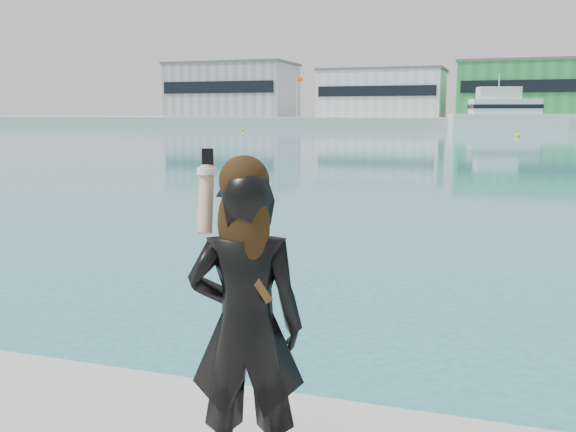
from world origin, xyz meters
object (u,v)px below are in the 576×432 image
(motor_yacht, at_px, (508,114))
(woman, at_px, (246,318))
(buoy_far, at_px, (243,131))
(buoy_near, at_px, (518,137))

(motor_yacht, xyz_separation_m, woman, (-1.43, -110.50, -0.89))
(buoy_far, relative_size, woman, 0.28)
(motor_yacht, bearing_deg, buoy_near, -102.36)
(motor_yacht, relative_size, woman, 11.39)
(motor_yacht, relative_size, buoy_near, 41.11)
(buoy_far, distance_m, woman, 100.96)
(buoy_near, bearing_deg, woman, -91.94)
(buoy_far, bearing_deg, motor_yacht, 23.27)
(motor_yacht, xyz_separation_m, buoy_far, (-40.30, -17.33, -2.60))
(woman, bearing_deg, motor_yacht, -106.88)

